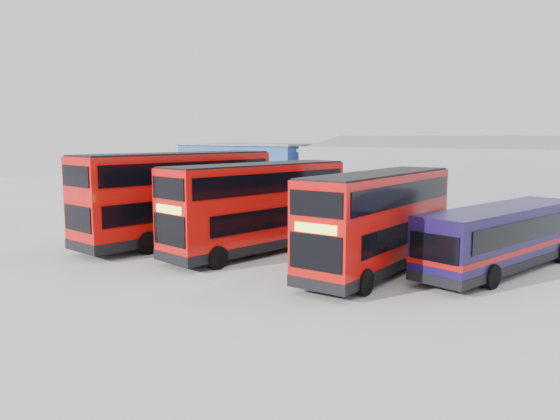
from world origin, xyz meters
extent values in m
plane|color=#A9A9A3|center=(0.00, 0.00, 0.00)|extent=(120.00, 120.00, 0.00)
cube|color=navy|center=(-14.00, 18.00, 2.50)|extent=(12.00, 8.00, 5.00)
cube|color=slate|center=(-14.00, 18.00, 5.05)|extent=(12.30, 8.30, 0.15)
cube|color=#538AEC|center=(-14.00, 13.90, 3.00)|extent=(3.96, 0.15, 1.40)
cube|color=gray|center=(8.00, 20.00, 2.50)|extent=(30.00, 12.00, 5.00)
cube|color=slate|center=(8.00, 17.20, 5.25)|extent=(30.50, 6.33, 1.29)
cube|color=slate|center=(8.00, 22.80, 5.25)|extent=(30.50, 6.33, 1.29)
cube|color=red|center=(-6.05, 1.91, 2.58)|extent=(3.42, 11.54, 4.39)
cube|color=black|center=(-6.05, 1.91, 0.60)|extent=(3.46, 11.58, 0.49)
cube|color=black|center=(-4.70, 1.39, 2.06)|extent=(0.66, 9.64, 1.03)
cube|color=black|center=(-7.45, 1.56, 2.06)|extent=(0.66, 9.64, 1.03)
cube|color=black|center=(-4.68, 1.83, 3.91)|extent=(0.72, 10.72, 1.03)
cube|color=black|center=(-7.43, 2.00, 3.91)|extent=(0.72, 10.72, 1.03)
cube|color=black|center=(-5.70, 7.62, 1.95)|extent=(2.44, 0.21, 1.46)
cube|color=black|center=(-5.70, 7.62, 3.91)|extent=(2.44, 0.21, 1.03)
cube|color=#CAFF35|center=(-5.70, 7.63, 2.93)|extent=(1.95, 0.16, 0.38)
cube|color=black|center=(-6.41, -3.79, 1.95)|extent=(2.39, 0.20, 1.19)
cube|color=black|center=(-6.41, -3.79, 3.91)|extent=(2.39, 0.20, 0.98)
cube|color=black|center=(-6.05, 1.91, 4.80)|extent=(3.24, 11.37, 0.11)
cylinder|color=black|center=(-4.51, 5.78, 0.56)|extent=(0.42, 1.15, 1.13)
cylinder|color=black|center=(-7.11, 5.95, 0.56)|extent=(0.42, 1.15, 1.13)
cylinder|color=black|center=(-4.93, -1.04, 0.56)|extent=(0.42, 1.15, 1.13)
cylinder|color=black|center=(-7.53, -0.88, 0.56)|extent=(0.42, 1.15, 1.13)
cube|color=red|center=(-0.97, 2.64, 2.34)|extent=(3.39, 10.53, 3.99)
cube|color=black|center=(-0.97, 2.64, 0.54)|extent=(3.44, 10.57, 0.44)
cube|color=black|center=(-2.19, 3.14, 1.87)|extent=(0.85, 8.74, 0.94)
cube|color=black|center=(0.31, 2.91, 1.87)|extent=(0.85, 8.74, 0.94)
cube|color=black|center=(-2.22, 2.75, 3.55)|extent=(0.93, 9.72, 0.94)
cube|color=black|center=(0.27, 2.52, 3.55)|extent=(0.93, 9.72, 0.94)
cube|color=black|center=(-1.45, -2.54, 1.77)|extent=(2.21, 0.25, 1.33)
cube|color=black|center=(-1.45, -2.54, 3.55)|extent=(2.21, 0.25, 0.94)
cube|color=#CAFF35|center=(-1.45, -2.55, 2.66)|extent=(1.77, 0.20, 0.34)
cube|color=black|center=(-0.50, 7.81, 1.77)|extent=(2.16, 0.25, 1.08)
cube|color=black|center=(-0.50, 7.81, 3.55)|extent=(2.16, 0.25, 0.89)
cube|color=black|center=(-0.97, 2.64, 4.36)|extent=(3.23, 10.37, 0.10)
cylinder|color=black|center=(-2.48, -0.84, 0.51)|extent=(0.41, 1.05, 1.02)
cylinder|color=black|center=(-0.12, -1.05, 0.51)|extent=(0.41, 1.05, 1.02)
cylinder|color=black|center=(-1.92, 5.34, 0.51)|extent=(0.41, 1.05, 1.02)
cylinder|color=black|center=(0.44, 5.13, 0.51)|extent=(0.41, 1.05, 1.02)
cube|color=red|center=(5.53, 2.89, 2.25)|extent=(2.88, 10.05, 3.83)
cube|color=black|center=(5.53, 2.89, 0.52)|extent=(2.92, 10.09, 0.43)
cube|color=black|center=(4.31, 3.21, 1.80)|extent=(0.48, 8.42, 0.90)
cube|color=black|center=(6.71, 3.33, 1.80)|extent=(0.48, 8.42, 0.90)
cube|color=black|center=(4.33, 2.83, 3.41)|extent=(0.53, 9.36, 0.90)
cube|color=black|center=(6.73, 2.95, 3.41)|extent=(0.53, 9.36, 0.90)
cube|color=black|center=(5.78, -2.09, 1.70)|extent=(2.13, 0.16, 1.28)
cube|color=black|center=(5.78, -2.09, 3.41)|extent=(2.13, 0.16, 0.90)
cube|color=#CAFF35|center=(5.79, -2.10, 2.56)|extent=(1.70, 0.13, 0.33)
cube|color=black|center=(5.27, 7.87, 1.70)|extent=(2.08, 0.16, 1.04)
cube|color=black|center=(5.27, 7.87, 3.41)|extent=(2.08, 0.16, 0.85)
cube|color=black|center=(5.53, 2.89, 4.18)|extent=(2.73, 9.90, 0.09)
cylinder|color=black|center=(4.57, -0.62, 0.49)|extent=(0.35, 1.00, 0.98)
cylinder|color=black|center=(6.84, -0.50, 0.49)|extent=(0.35, 1.00, 0.98)
cylinder|color=black|center=(4.26, 5.34, 0.49)|extent=(0.35, 1.00, 0.98)
cylinder|color=black|center=(6.53, 5.45, 0.49)|extent=(0.35, 1.00, 0.98)
cube|color=#100D3C|center=(9.53, 6.27, 1.54)|extent=(3.97, 10.38, 2.44)
cube|color=black|center=(9.53, 6.27, 0.49)|extent=(4.02, 10.43, 0.37)
cube|color=#960C0B|center=(9.53, 6.27, 1.11)|extent=(4.01, 10.42, 0.23)
cube|color=black|center=(10.63, 5.80, 1.94)|extent=(1.47, 8.37, 0.88)
cube|color=black|center=(8.33, 6.19, 1.94)|extent=(1.47, 8.37, 0.88)
cube|color=black|center=(10.38, 11.28, 1.71)|extent=(2.05, 0.39, 1.20)
cube|color=black|center=(8.67, 1.25, 1.71)|extent=(2.01, 0.39, 1.01)
cylinder|color=black|center=(9.04, 10.00, 0.48)|extent=(0.45, 0.99, 0.96)
cylinder|color=black|center=(10.14, 3.26, 0.48)|extent=(0.45, 0.99, 0.96)
cylinder|color=black|center=(7.96, 3.63, 0.48)|extent=(0.45, 0.99, 0.96)
cube|color=silver|center=(-16.48, 12.01, 1.23)|extent=(2.71, 5.17, 1.87)
cube|color=black|center=(-16.09, 9.56, 1.53)|extent=(1.76, 0.32, 0.69)
cube|color=black|center=(-17.23, 10.30, 1.53)|extent=(0.19, 0.88, 0.59)
cube|color=black|center=(-15.24, 10.61, 1.53)|extent=(0.19, 0.88, 0.59)
cylinder|color=black|center=(-17.15, 10.21, 0.35)|extent=(0.34, 0.74, 0.71)
cylinder|color=black|center=(-15.29, 10.50, 0.35)|extent=(0.34, 0.74, 0.71)
cylinder|color=black|center=(-17.67, 13.52, 0.35)|extent=(0.34, 0.74, 0.71)
cylinder|color=black|center=(-15.80, 13.81, 0.35)|extent=(0.34, 0.74, 0.71)
camera|label=1|loc=(16.45, -17.33, 5.71)|focal=35.00mm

